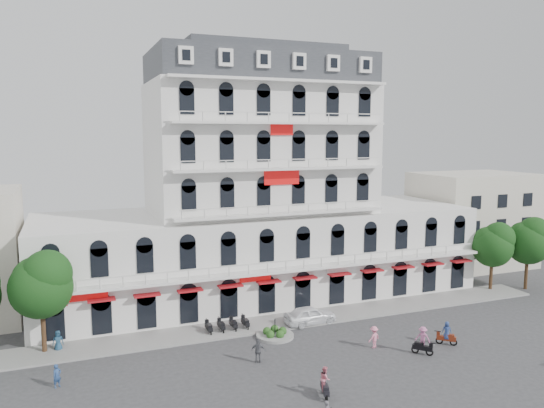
{
  "coord_description": "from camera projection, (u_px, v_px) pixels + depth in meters",
  "views": [
    {
      "loc": [
        -18.77,
        -33.79,
        17.03
      ],
      "look_at": [
        -1.71,
        10.0,
        10.78
      ],
      "focal_mm": 35.0,
      "sensor_mm": 36.0,
      "label": 1
    }
  ],
  "objects": [
    {
      "name": "pedestrian_far",
      "position": [
        57.0,
        376.0,
        35.75
      ],
      "size": [
        0.7,
        0.64,
        1.61
      ],
      "primitive_type": "imported",
      "rotation": [
        0.0,
        0.0,
        0.57
      ],
      "color": "navy",
      "rests_on": "ground"
    },
    {
      "name": "rider_center",
      "position": [
        423.0,
        340.0,
        41.02
      ],
      "size": [
        1.27,
        1.35,
        2.26
      ],
      "rotation": [
        0.0,
        0.0,
        5.45
      ],
      "color": "black",
      "rests_on": "ground"
    },
    {
      "name": "rider_east",
      "position": [
        447.0,
        334.0,
        42.94
      ],
      "size": [
        1.35,
        1.26,
        1.97
      ],
      "rotation": [
        0.0,
        0.0,
        2.41
      ],
      "color": "maroon",
      "rests_on": "ground"
    },
    {
      "name": "ground",
      "position": [
        341.0,
        360.0,
        40.21
      ],
      "size": [
        120.0,
        120.0,
        0.0
      ],
      "primitive_type": "plane",
      "color": "#38383A",
      "rests_on": "ground"
    },
    {
      "name": "sidewalk",
      "position": [
        293.0,
        320.0,
        48.51
      ],
      "size": [
        53.0,
        4.0,
        0.16
      ],
      "primitive_type": "cube",
      "color": "gray",
      "rests_on": "ground"
    },
    {
      "name": "traffic_island",
      "position": [
        275.0,
        334.0,
        44.64
      ],
      "size": [
        3.2,
        3.2,
        1.6
      ],
      "color": "gray",
      "rests_on": "ground"
    },
    {
      "name": "rider_southwest",
      "position": [
        325.0,
        381.0,
        34.39
      ],
      "size": [
        0.82,
        1.66,
        2.11
      ],
      "rotation": [
        0.0,
        0.0,
        1.28
      ],
      "color": "black",
      "rests_on": "ground"
    },
    {
      "name": "parked_scooter_row",
      "position": [
        227.0,
        331.0,
        46.05
      ],
      "size": [
        4.4,
        1.8,
        1.1
      ],
      "primitive_type": null,
      "color": "black",
      "rests_on": "ground"
    },
    {
      "name": "tree_east_outer",
      "position": [
        529.0,
        240.0,
        57.87
      ],
      "size": [
        4.65,
        4.65,
        8.05
      ],
      "color": "#382314",
      "rests_on": "ground"
    },
    {
      "name": "pedestrian_left",
      "position": [
        58.0,
        341.0,
        41.67
      ],
      "size": [
        0.86,
        0.6,
        1.69
      ],
      "primitive_type": "imported",
      "rotation": [
        0.0,
        0.0,
        -0.08
      ],
      "color": "navy",
      "rests_on": "ground"
    },
    {
      "name": "main_building",
      "position": [
        260.0,
        202.0,
        55.52
      ],
      "size": [
        45.0,
        15.0,
        25.8
      ],
      "color": "silver",
      "rests_on": "ground"
    },
    {
      "name": "pedestrian_mid",
      "position": [
        258.0,
        351.0,
        39.56
      ],
      "size": [
        1.19,
        0.9,
        1.87
      ],
      "primitive_type": "imported",
      "rotation": [
        0.0,
        0.0,
        2.67
      ],
      "color": "#595B61",
      "rests_on": "ground"
    },
    {
      "name": "flank_building_east",
      "position": [
        472.0,
        219.0,
        68.69
      ],
      "size": [
        14.0,
        10.0,
        12.0
      ],
      "primitive_type": "cube",
      "color": "beige",
      "rests_on": "ground"
    },
    {
      "name": "tree_east_inner",
      "position": [
        493.0,
        244.0,
        57.4
      ],
      "size": [
        4.4,
        4.37,
        7.57
      ],
      "color": "#382314",
      "rests_on": "ground"
    },
    {
      "name": "tree_west_inner",
      "position": [
        41.0,
        283.0,
        40.68
      ],
      "size": [
        4.76,
        4.76,
        8.25
      ],
      "color": "#382314",
      "rests_on": "ground"
    },
    {
      "name": "pedestrian_right",
      "position": [
        374.0,
        337.0,
        42.36
      ],
      "size": [
        1.3,
        0.99,
        1.77
      ],
      "primitive_type": "imported",
      "rotation": [
        0.0,
        0.0,
        3.47
      ],
      "color": "pink",
      "rests_on": "ground"
    },
    {
      "name": "parked_car",
      "position": [
        310.0,
        315.0,
        47.71
      ],
      "size": [
        4.9,
        2.21,
        1.63
      ],
      "primitive_type": "imported",
      "rotation": [
        0.0,
        0.0,
        1.63
      ],
      "color": "white",
      "rests_on": "ground"
    }
  ]
}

